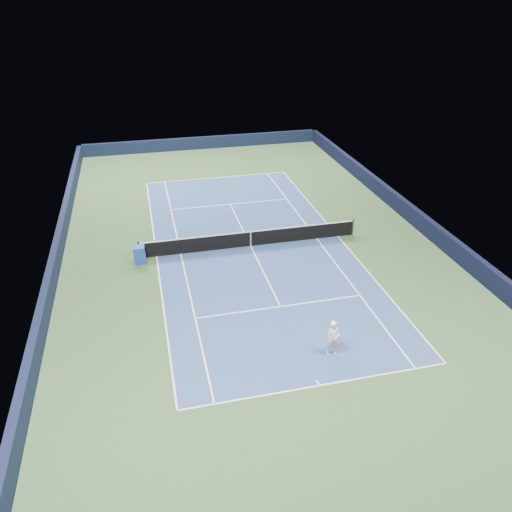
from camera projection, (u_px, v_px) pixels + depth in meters
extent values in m
plane|color=#314D2A|center=(251.00, 246.00, 29.41)|extent=(40.00, 40.00, 0.00)
cube|color=black|center=(203.00, 143.00, 45.98)|extent=(22.00, 0.35, 1.10)
cube|color=black|center=(418.00, 219.00, 31.35)|extent=(0.35, 40.00, 1.10)
cube|color=black|center=(56.00, 259.00, 26.94)|extent=(0.35, 40.00, 1.10)
cube|color=navy|center=(251.00, 246.00, 29.41)|extent=(10.97, 23.77, 0.01)
cube|color=white|center=(217.00, 178.00, 39.50)|extent=(10.97, 0.08, 0.00)
cube|color=white|center=(319.00, 386.00, 19.31)|extent=(10.97, 0.08, 0.00)
cube|color=white|center=(338.00, 236.00, 30.52)|extent=(0.08, 23.77, 0.00)
cube|color=white|center=(157.00, 256.00, 28.29)|extent=(0.08, 23.77, 0.00)
cube|color=white|center=(317.00, 238.00, 30.25)|extent=(0.08, 23.77, 0.00)
cube|color=white|center=(181.00, 254.00, 28.57)|extent=(0.08, 23.77, 0.00)
cube|color=white|center=(230.00, 204.00, 34.84)|extent=(8.23, 0.08, 0.00)
cube|color=white|center=(280.00, 306.00, 23.97)|extent=(8.23, 0.08, 0.00)
cube|color=white|center=(251.00, 246.00, 29.41)|extent=(0.08, 12.80, 0.00)
cube|color=white|center=(217.00, 178.00, 39.37)|extent=(0.08, 0.30, 0.00)
cube|color=white|center=(318.00, 383.00, 19.44)|extent=(0.08, 0.30, 0.00)
cylinder|color=black|center=(139.00, 250.00, 27.85)|extent=(0.10, 0.10, 1.07)
cylinder|color=black|center=(353.00, 227.00, 30.45)|extent=(0.10, 0.10, 1.07)
cube|color=black|center=(251.00, 239.00, 29.19)|extent=(12.80, 0.03, 0.91)
cube|color=white|center=(251.00, 232.00, 28.95)|extent=(12.80, 0.04, 0.06)
cube|color=white|center=(251.00, 239.00, 29.19)|extent=(0.05, 0.04, 0.91)
cube|color=#1C3DA8|center=(139.00, 255.00, 27.45)|extent=(0.62, 0.57, 1.01)
cube|color=white|center=(145.00, 255.00, 27.53)|extent=(0.05, 0.45, 0.45)
imported|color=white|center=(333.00, 338.00, 20.56)|extent=(0.60, 0.39, 1.63)
cylinder|color=#C7819A|center=(341.00, 340.00, 20.65)|extent=(0.03, 0.03, 0.27)
cylinder|color=black|center=(340.00, 345.00, 20.76)|extent=(0.27, 0.02, 0.27)
cylinder|color=#C8819E|center=(340.00, 345.00, 20.76)|extent=(0.29, 0.03, 0.29)
sphere|color=#CADB2E|center=(329.00, 301.00, 20.86)|extent=(0.07, 0.07, 0.07)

